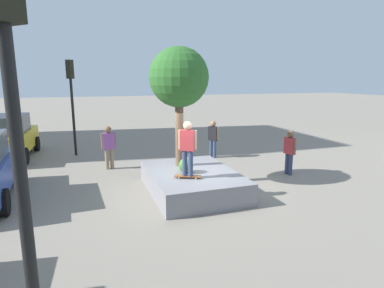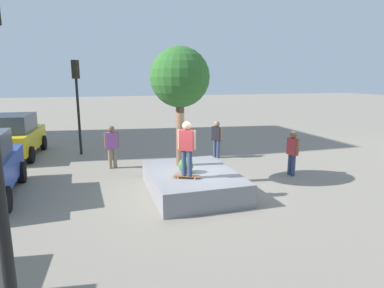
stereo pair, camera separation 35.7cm
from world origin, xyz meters
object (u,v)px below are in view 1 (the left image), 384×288
Objects in this scene: passerby_with_bag at (290,149)px; traffic_light_corner at (71,91)px; plaza_tree at (179,78)px; traffic_light_median at (13,113)px; taxi_cab at (8,137)px; pedestrian_crossing at (213,136)px; planter_ledge at (192,181)px; skateboarder at (188,145)px; bystander_watching at (109,144)px; skateboard at (188,176)px.

traffic_light_corner is at bearing 52.40° from passerby_with_bag.
traffic_light_median is (-7.10, 3.63, -0.30)m from plaza_tree.
taxi_cab is 9.39m from pedestrian_crossing.
planter_ledge is 4.24m from passerby_with_bag.
skateboarder reaches higher than bystander_watching.
bystander_watching is 1.03× the size of passerby_with_bag.
bystander_watching is at bearing -155.79° from traffic_light_corner.
taxi_cab is 0.90× the size of traffic_light_median.
traffic_light_corner is at bearing 24.39° from skateboarder.
taxi_cab is 5.32m from bystander_watching.
taxi_cab is 12.38m from passerby_with_bag.
passerby_with_bag reaches higher than planter_ledge.
skateboarder reaches higher than taxi_cab.
skateboarder is 9.77m from taxi_cab.
skateboard is 0.18× the size of traffic_light_corner.
bystander_watching is at bearing -8.54° from traffic_light_median.
passerby_with_bag is (1.28, -4.50, -0.73)m from skateboarder.
skateboard is 4.69m from passerby_with_bag.
passerby_with_bag is (-3.01, -6.46, -0.03)m from bystander_watching.
plaza_tree is at bearing -27.10° from traffic_light_median.
planter_ledge is at bearing -31.18° from traffic_light_median.
taxi_cab reaches higher than bystander_watching.
skateboard is at bearing 90.00° from skateboarder.
planter_ledge is 4.78m from pedestrian_crossing.
plaza_tree is at bearing 11.99° from planter_ledge.
plaza_tree reaches higher than pedestrian_crossing.
traffic_light_corner reaches higher than pedestrian_crossing.
pedestrian_crossing is (-2.81, -8.96, -0.02)m from taxi_cab.
plaza_tree is 3.24m from skateboard.
pedestrian_crossing is (10.36, -6.23, -2.34)m from traffic_light_median.
taxi_cab reaches higher than skateboard.
bystander_watching reaches higher than planter_ledge.
plaza_tree is 7.98m from traffic_light_median.
taxi_cab is at bearing 52.46° from bystander_watching.
traffic_light_median is at bearing 152.90° from plaza_tree.
plaza_tree reaches higher than passerby_with_bag.
traffic_light_median reaches higher than taxi_cab.
traffic_light_corner is 12.94m from traffic_light_median.
traffic_light_median is (-12.93, 0.14, 0.28)m from traffic_light_corner.
traffic_light_median is at bearing -168.29° from taxi_cab.
skateboarder reaches higher than pedestrian_crossing.
pedestrian_crossing is at bearing -38.51° from plaza_tree.
taxi_cab is (7.54, 6.18, -0.69)m from skateboarder.
bystander_watching reaches higher than skateboard.
plaza_tree is 0.89× the size of traffic_light_corner.
planter_ledge is 9.52m from taxi_cab.
traffic_light_corner is at bearing 24.39° from skateboard.
taxi_cab reaches higher than pedestrian_crossing.
planter_ledge is 0.85m from skateboard.
taxi_cab is (7.54, 6.18, 0.28)m from skateboard.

